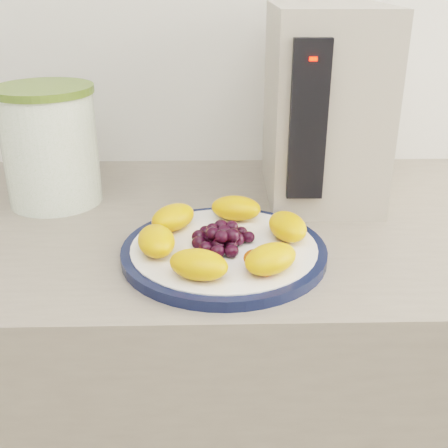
{
  "coord_description": "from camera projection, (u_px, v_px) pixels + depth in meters",
  "views": [
    {
      "loc": [
        -0.02,
        0.37,
        1.27
      ],
      "look_at": [
        -0.01,
        1.07,
        0.95
      ],
      "focal_mm": 45.0,
      "sensor_mm": 36.0,
      "label": 1
    }
  ],
  "objects": [
    {
      "name": "appliance_panel",
      "position": [
        308.0,
        122.0,
        0.82
      ],
      "size": [
        0.05,
        0.02,
        0.24
      ],
      "primitive_type": "cube",
      "rotation": [
        0.0,
        0.0,
        -0.02
      ],
      "color": "black",
      "rests_on": "appliance_body"
    },
    {
      "name": "plate_rim",
      "position": [
        224.0,
        252.0,
        0.78
      ],
      "size": [
        0.29,
        0.29,
        0.01
      ],
      "primitive_type": "cylinder",
      "color": "#101937",
      "rests_on": "counter"
    },
    {
      "name": "plate_face",
      "position": [
        224.0,
        251.0,
        0.78
      ],
      "size": [
        0.26,
        0.26,
        0.02
      ],
      "primitive_type": "cylinder",
      "color": "white",
      "rests_on": "counter"
    },
    {
      "name": "appliance_led",
      "position": [
        313.0,
        59.0,
        0.78
      ],
      "size": [
        0.01,
        0.01,
        0.01
      ],
      "primitive_type": "cube",
      "rotation": [
        0.0,
        0.0,
        -0.02
      ],
      "color": "#FF0C05",
      "rests_on": "appliance_panel"
    },
    {
      "name": "cabinet_face",
      "position": [
        225.0,
        440.0,
        1.11
      ],
      "size": [
        3.48,
        0.58,
        0.84
      ],
      "primitive_type": "cube",
      "color": "#7E5C4B",
      "rests_on": "floor"
    },
    {
      "name": "canister_lid",
      "position": [
        43.0,
        90.0,
        0.9
      ],
      "size": [
        0.21,
        0.21,
        0.01
      ],
      "primitive_type": "cylinder",
      "rotation": [
        0.0,
        0.0,
        0.37
      ],
      "color": "#576F2C",
      "rests_on": "canister"
    },
    {
      "name": "appliance_body",
      "position": [
        324.0,
        105.0,
        0.94
      ],
      "size": [
        0.19,
        0.26,
        0.32
      ],
      "primitive_type": "cube",
      "rotation": [
        0.0,
        0.0,
        -0.02
      ],
      "color": "#A89F91",
      "rests_on": "counter"
    },
    {
      "name": "canister",
      "position": [
        51.0,
        149.0,
        0.94
      ],
      "size": [
        0.2,
        0.2,
        0.19
      ],
      "primitive_type": "cylinder",
      "rotation": [
        0.0,
        0.0,
        0.37
      ],
      "color": "#3D6F21",
      "rests_on": "counter"
    },
    {
      "name": "fruit_plate",
      "position": [
        223.0,
        236.0,
        0.77
      ],
      "size": [
        0.25,
        0.25,
        0.04
      ],
      "color": "orange",
      "rests_on": "plate_face"
    },
    {
      "name": "counter",
      "position": [
        225.0,
        428.0,
        1.1
      ],
      "size": [
        3.5,
        0.6,
        0.9
      ],
      "primitive_type": "cube",
      "color": "gray",
      "rests_on": "floor"
    }
  ]
}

